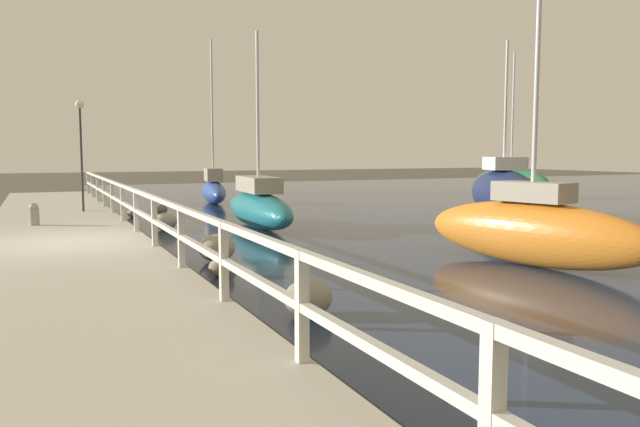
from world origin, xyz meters
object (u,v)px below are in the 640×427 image
dock_lamp (80,131)px  sailboat_teal (259,206)px  sailboat_blue (213,189)px  sailboat_green (511,180)px  sailboat_orange (532,230)px  mooring_bollard (34,214)px  sailboat_navy (503,192)px

dock_lamp → sailboat_teal: (4.49, -3.75, -2.20)m
sailboat_blue → sailboat_green: size_ratio=0.99×
sailboat_blue → sailboat_orange: sailboat_blue is taller
sailboat_blue → sailboat_orange: (1.68, -17.04, 0.06)m
sailboat_blue → sailboat_teal: bearing=-86.9°
dock_lamp → sailboat_green: 20.09m
mooring_bollard → sailboat_orange: sailboat_orange is taller
sailboat_blue → sailboat_orange: bearing=-74.6°
sailboat_teal → sailboat_orange: 8.41m
sailboat_navy → sailboat_green: bearing=69.5°
mooring_bollard → sailboat_orange: (8.61, -8.23, 0.08)m
sailboat_green → sailboat_navy: sailboat_green is taller
sailboat_blue → sailboat_green: sailboat_green is taller
dock_lamp → sailboat_teal: 6.25m
sailboat_blue → sailboat_green: (14.19, -2.25, 0.19)m
sailboat_blue → sailboat_teal: sailboat_blue is taller
dock_lamp → sailboat_green: (19.74, 3.10, -2.00)m
sailboat_navy → sailboat_orange: bearing=-105.2°
dock_lamp → sailboat_blue: 8.01m
dock_lamp → sailboat_blue: size_ratio=0.50×
sailboat_green → sailboat_orange: bearing=-137.3°
mooring_bollard → sailboat_navy: 14.07m
sailboat_teal → sailboat_navy: sailboat_navy is taller
mooring_bollard → sailboat_blue: sailboat_blue is taller
sailboat_orange → sailboat_navy: 8.92m
mooring_bollard → sailboat_green: sailboat_green is taller
sailboat_blue → dock_lamp: bearing=-126.4°
sailboat_blue → sailboat_green: bearing=0.8°
mooring_bollard → sailboat_blue: (6.93, 8.81, 0.02)m
sailboat_teal → sailboat_navy: size_ratio=0.96×
mooring_bollard → sailboat_teal: size_ratio=0.10×
sailboat_teal → sailboat_green: bearing=28.1°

